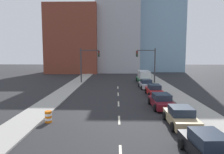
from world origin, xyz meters
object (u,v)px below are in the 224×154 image
object	(u,v)px
sedan_black	(208,148)
sedan_maroon	(161,101)
sedan_tan	(181,117)
sedan_red	(154,90)
sedan_silver	(146,84)
traffic_barrel	(48,117)
traffic_signal_left	(86,61)
box_truck_green	(144,77)
traffic_signal_right	(150,61)

from	to	relation	value
sedan_black	sedan_maroon	world-z (taller)	sedan_black
sedan_tan	sedan_black	bearing A→B (deg)	-91.76
sedan_red	sedan_silver	world-z (taller)	sedan_red
traffic_barrel	sedan_red	xyz separation A→B (m)	(10.62, 11.58, 0.19)
traffic_barrel	sedan_silver	distance (m)	20.27
traffic_signal_left	sedan_black	size ratio (longest dim) A/B	1.35
traffic_signal_left	box_truck_green	size ratio (longest dim) A/B	1.01
traffic_signal_left	traffic_signal_right	xyz separation A→B (m)	(11.78, 0.00, 0.00)
traffic_signal_right	sedan_tan	bearing A→B (deg)	-92.61
traffic_signal_left	sedan_red	bearing A→B (deg)	-47.35
traffic_signal_left	sedan_red	world-z (taller)	traffic_signal_left
sedan_black	sedan_maroon	distance (m)	11.23
sedan_maroon	sedan_red	world-z (taller)	sedan_maroon
traffic_barrel	sedan_black	size ratio (longest dim) A/B	0.20
traffic_signal_right	sedan_red	world-z (taller)	traffic_signal_right
sedan_maroon	box_truck_green	distance (m)	19.25
sedan_maroon	sedan_red	xyz separation A→B (m)	(0.38, 6.54, -0.02)
sedan_black	sedan_red	size ratio (longest dim) A/B	1.03
traffic_signal_left	traffic_barrel	size ratio (longest dim) A/B	6.82
sedan_red	sedan_maroon	bearing A→B (deg)	-94.74
sedan_tan	box_truck_green	bearing A→B (deg)	90.01
sedan_silver	traffic_signal_left	bearing A→B (deg)	148.77
traffic_signal_right	sedan_maroon	bearing A→B (deg)	-94.61
sedan_silver	traffic_signal_right	bearing A→B (deg)	74.12
box_truck_green	sedan_maroon	bearing A→B (deg)	-93.00
sedan_maroon	sedan_red	distance (m)	6.56
sedan_black	sedan_maroon	bearing A→B (deg)	87.63
traffic_barrel	sedan_tan	world-z (taller)	sedan_tan
sedan_tan	box_truck_green	world-z (taller)	box_truck_green
sedan_red	sedan_silver	distance (m)	5.88
sedan_silver	box_truck_green	distance (m)	6.86
sedan_tan	sedan_maroon	bearing A→B (deg)	94.29
sedan_tan	sedan_maroon	distance (m)	5.58
box_truck_green	sedan_black	bearing A→B (deg)	-92.09
traffic_barrel	traffic_signal_left	bearing A→B (deg)	90.18
traffic_barrel	sedan_black	bearing A→B (deg)	-30.74
traffic_barrel	sedan_maroon	distance (m)	11.41
traffic_signal_right	sedan_tan	distance (m)	23.99
traffic_barrel	sedan_black	distance (m)	12.12
traffic_signal_right	sedan_black	bearing A→B (deg)	-92.52
sedan_red	box_truck_green	distance (m)	12.70
sedan_silver	box_truck_green	bearing A→B (deg)	83.81
traffic_signal_left	sedan_tan	distance (m)	26.25
sedan_black	sedan_tan	distance (m)	5.66
traffic_barrel	box_truck_green	bearing A→B (deg)	66.05
traffic_barrel	sedan_tan	size ratio (longest dim) A/B	0.21
sedan_tan	box_truck_green	distance (m)	24.81
traffic_signal_right	traffic_barrel	distance (m)	26.23
traffic_signal_left	sedan_maroon	xyz separation A→B (m)	(10.32, -18.16, -3.45)
sedan_black	sedan_tan	bearing A→B (deg)	84.64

